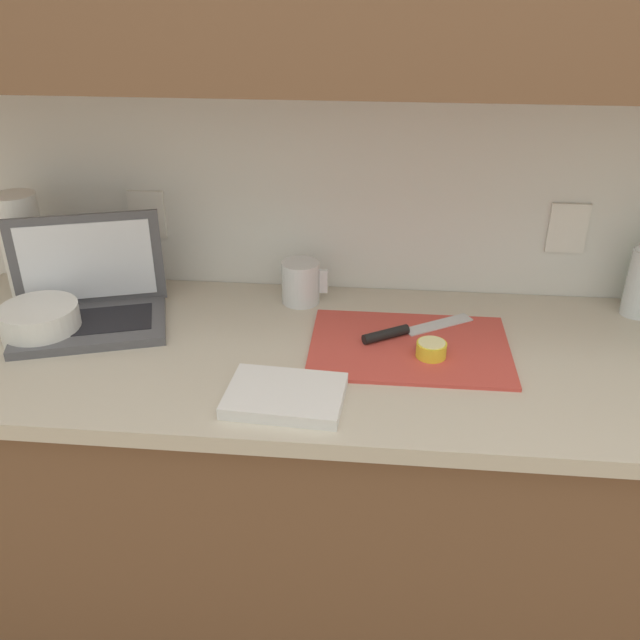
{
  "coord_description": "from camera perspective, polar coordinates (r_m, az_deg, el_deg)",
  "views": [
    {
      "loc": [
        -0.23,
        -1.25,
        1.64
      ],
      "look_at": [
        -0.35,
        -0.01,
        0.98
      ],
      "focal_mm": 38.0,
      "sensor_mm": 36.0,
      "label": 1
    }
  ],
  "objects": [
    {
      "name": "ground_plane",
      "position": [
        2.08,
        10.71,
        -24.96
      ],
      "size": [
        12.0,
        12.0,
        0.0
      ],
      "primitive_type": "plane",
      "color": "brown",
      "rests_on": "ground"
    },
    {
      "name": "wall_back",
      "position": [
        1.51,
        15.65,
        23.95
      ],
      "size": [
        5.2,
        0.38,
        2.6
      ],
      "color": "white",
      "rests_on": "ground_plane"
    },
    {
      "name": "counter_unit",
      "position": [
        1.74,
        12.83,
        -15.64
      ],
      "size": [
        2.47,
        0.64,
        0.9
      ],
      "color": "brown",
      "rests_on": "ground_plane"
    },
    {
      "name": "laptop",
      "position": [
        1.63,
        -18.83,
        1.72
      ],
      "size": [
        0.39,
        0.31,
        0.24
      ],
      "rotation": [
        0.0,
        0.0,
        0.3
      ],
      "color": "#515156",
      "rests_on": "counter_unit"
    },
    {
      "name": "cutting_board",
      "position": [
        1.47,
        7.54,
        -2.25
      ],
      "size": [
        0.43,
        0.3,
        0.01
      ],
      "primitive_type": "cube",
      "color": "#D1473D",
      "rests_on": "counter_unit"
    },
    {
      "name": "knife",
      "position": [
        1.5,
        6.72,
        -0.99
      ],
      "size": [
        0.25,
        0.17,
        0.02
      ],
      "rotation": [
        0.0,
        0.0,
        0.56
      ],
      "color": "silver",
      "rests_on": "cutting_board"
    },
    {
      "name": "lemon_half_cut",
      "position": [
        1.43,
        9.35,
        -2.44
      ],
      "size": [
        0.06,
        0.06,
        0.03
      ],
      "color": "yellow",
      "rests_on": "cutting_board"
    },
    {
      "name": "measuring_cup",
      "position": [
        1.64,
        -1.62,
        3.2
      ],
      "size": [
        0.11,
        0.09,
        0.1
      ],
      "color": "silver",
      "rests_on": "counter_unit"
    },
    {
      "name": "bowl_white",
      "position": [
        1.61,
        -22.55,
        -0.2
      ],
      "size": [
        0.17,
        0.17,
        0.07
      ],
      "color": "white",
      "rests_on": "counter_unit"
    },
    {
      "name": "paper_towel_roll",
      "position": [
        1.8,
        -23.69,
        5.78
      ],
      "size": [
        0.1,
        0.1,
        0.26
      ],
      "color": "white",
      "rests_on": "counter_unit"
    },
    {
      "name": "dish_towel",
      "position": [
        1.29,
        -2.95,
        -6.37
      ],
      "size": [
        0.23,
        0.17,
        0.02
      ],
      "primitive_type": "cube",
      "rotation": [
        0.0,
        0.0,
        -0.07
      ],
      "color": "white",
      "rests_on": "counter_unit"
    }
  ]
}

